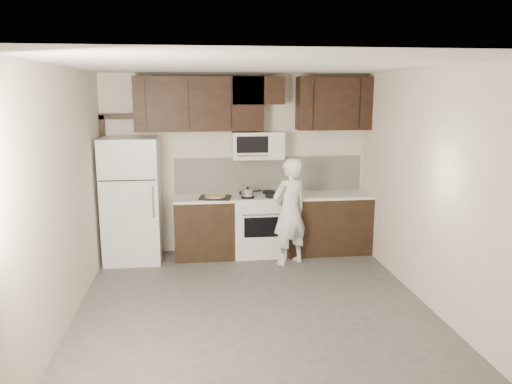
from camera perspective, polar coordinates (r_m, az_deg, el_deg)
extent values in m
plane|color=#4B4947|center=(5.86, -0.22, -13.12)|extent=(4.50, 4.50, 0.00)
plane|color=beige|center=(7.65, -2.23, 3.25)|extent=(4.00, 0.00, 4.00)
plane|color=white|center=(5.34, -0.24, 14.26)|extent=(4.50, 4.50, 0.00)
cube|color=black|center=(7.51, -5.91, -4.10)|extent=(0.87, 0.62, 0.87)
cube|color=black|center=(7.76, 7.94, -3.63)|extent=(1.32, 0.62, 0.87)
cube|color=white|center=(7.40, -5.98, -0.70)|extent=(0.87, 0.64, 0.04)
cube|color=white|center=(7.66, 8.04, -0.34)|extent=(1.32, 0.64, 0.04)
cube|color=silver|center=(7.56, 0.29, -3.84)|extent=(0.76, 0.62, 0.89)
cube|color=silver|center=(7.46, 0.29, -0.47)|extent=(0.76, 0.62, 0.02)
cube|color=black|center=(7.26, 0.60, -4.05)|extent=(0.50, 0.01, 0.30)
cylinder|color=silver|center=(7.17, 0.64, -2.59)|extent=(0.55, 0.02, 0.02)
cylinder|color=black|center=(7.28, -0.96, -0.55)|extent=(0.20, 0.20, 0.03)
cylinder|color=black|center=(7.33, 1.84, -0.48)|extent=(0.20, 0.20, 0.03)
cylinder|color=black|center=(7.58, -1.20, -0.08)|extent=(0.20, 0.20, 0.03)
cylinder|color=black|center=(7.62, 1.49, -0.02)|extent=(0.20, 0.20, 0.03)
cube|color=silver|center=(7.72, 1.49, 2.06)|extent=(2.90, 0.02, 0.54)
cube|color=black|center=(7.37, -6.50, 9.98)|extent=(1.85, 0.35, 0.78)
cube|color=black|center=(7.66, 8.87, 9.97)|extent=(1.10, 0.35, 0.78)
cube|color=black|center=(7.43, 0.17, 11.53)|extent=(0.76, 0.35, 0.40)
cube|color=silver|center=(7.46, 0.18, 5.37)|extent=(0.76, 0.38, 0.40)
cube|color=black|center=(7.25, -0.41, 5.44)|extent=(0.46, 0.01, 0.24)
cube|color=silver|center=(7.30, 2.41, 5.47)|extent=(0.18, 0.01, 0.24)
cylinder|color=silver|center=(7.24, -0.39, 4.16)|extent=(0.46, 0.02, 0.02)
cube|color=silver|center=(7.41, -14.00, -0.89)|extent=(0.80, 0.72, 1.80)
cube|color=black|center=(6.98, -14.49, 1.28)|extent=(0.77, 0.01, 0.02)
cylinder|color=silver|center=(6.98, -11.71, -1.11)|extent=(0.03, 0.03, 0.45)
cube|color=black|center=(7.75, -16.79, 0.63)|extent=(0.08, 0.08, 2.10)
cube|color=black|center=(7.60, -15.66, 8.32)|extent=(0.50, 0.08, 0.08)
cylinder|color=silver|center=(7.27, -0.96, -0.15)|extent=(0.18, 0.18, 0.13)
sphere|color=black|center=(7.26, -0.96, 0.49)|extent=(0.04, 0.04, 0.04)
cylinder|color=black|center=(7.32, 0.03, 0.08)|extent=(0.17, 0.06, 0.02)
cube|color=black|center=(7.27, -4.68, -0.63)|extent=(0.50, 0.40, 0.02)
cylinder|color=#D0BF8B|center=(7.27, -4.69, -0.46)|extent=(0.35, 0.35, 0.02)
imported|color=white|center=(7.07, 3.87, -2.26)|extent=(0.66, 0.58, 1.53)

